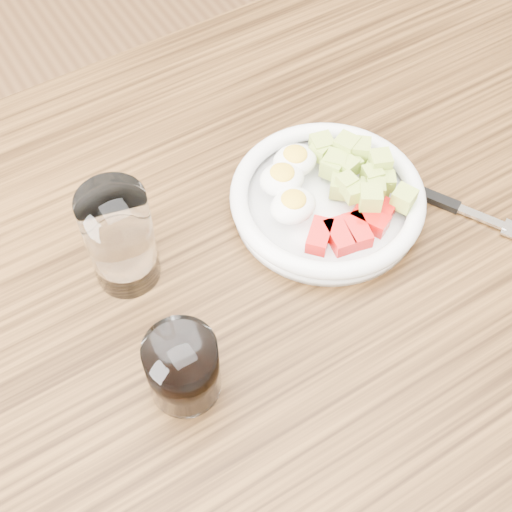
{
  "coord_description": "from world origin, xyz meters",
  "views": [
    {
      "loc": [
        -0.25,
        -0.39,
        1.49
      ],
      "look_at": [
        -0.01,
        0.01,
        0.8
      ],
      "focal_mm": 50.0,
      "sensor_mm": 36.0,
      "label": 1
    }
  ],
  "objects": [
    {
      "name": "coffee_glass",
      "position": [
        -0.15,
        -0.08,
        0.81
      ],
      "size": [
        0.08,
        0.08,
        0.09
      ],
      "color": "white",
      "rests_on": "dining_table"
    },
    {
      "name": "ground",
      "position": [
        0.0,
        0.0,
        0.0
      ],
      "size": [
        4.0,
        4.0,
        0.0
      ],
      "primitive_type": "plane",
      "color": "brown",
      "rests_on": "ground"
    },
    {
      "name": "bowl",
      "position": [
        0.12,
        0.05,
        0.79
      ],
      "size": [
        0.24,
        0.24,
        0.06
      ],
      "color": "white",
      "rests_on": "dining_table"
    },
    {
      "name": "dining_table",
      "position": [
        0.0,
        0.0,
        0.67
      ],
      "size": [
        1.5,
        0.9,
        0.77
      ],
      "color": "brown",
      "rests_on": "ground"
    },
    {
      "name": "fork",
      "position": [
        0.24,
        -0.03,
        0.78
      ],
      "size": [
        0.13,
        0.21,
        0.01
      ],
      "color": "black",
      "rests_on": "dining_table"
    },
    {
      "name": "water_glass",
      "position": [
        -0.14,
        0.09,
        0.84
      ],
      "size": [
        0.08,
        0.08,
        0.14
      ],
      "primitive_type": "cylinder",
      "color": "white",
      "rests_on": "dining_table"
    }
  ]
}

